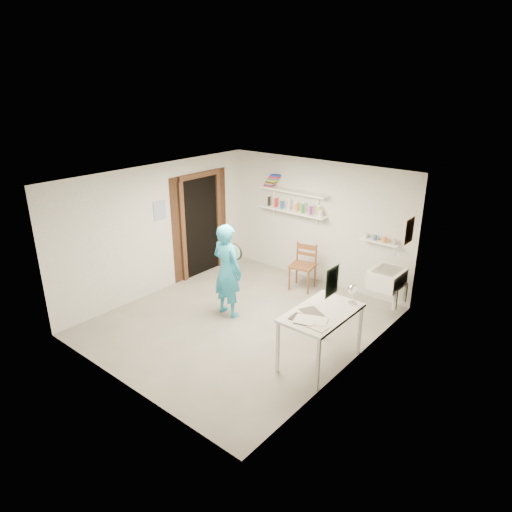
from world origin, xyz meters
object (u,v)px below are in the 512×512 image
Objects in this scene: man at (227,271)px; work_table at (320,337)px; desk_lamp at (353,289)px; wall_clock at (235,252)px; wooden_chair at (303,266)px; belfast_sink at (387,278)px.

man is 1.34× the size of work_table.
desk_lamp is at bearing 67.58° from work_table.
man is at bearing -173.05° from desk_lamp.
wall_clock reaches higher than wooden_chair.
man is (-2.09, -1.64, 0.11)m from belfast_sink.
desk_lamp is (1.77, -1.39, 0.55)m from wooden_chair.
work_table is (1.99, -0.44, -0.67)m from wall_clock.
man is at bearing -115.99° from wooden_chair.
man is 0.35m from wall_clock.
wall_clock reaches higher than belfast_sink.
desk_lamp is at bearing 3.82° from wall_clock.
wall_clock reaches higher than work_table.
belfast_sink is at bearing 93.72° from desk_lamp.
work_table is at bearing -62.09° from wooden_chair.
desk_lamp is (2.18, 0.27, 0.22)m from man.
man is 1.73m from wooden_chair.
wall_clock is 2.15m from work_table.
desk_lamp reaches higher than wooden_chair.
desk_lamp is at bearing -170.43° from man.
man reaches higher than wooden_chair.
desk_lamp is (0.09, -1.38, 0.33)m from belfast_sink.
belfast_sink is 1.42m from desk_lamp.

